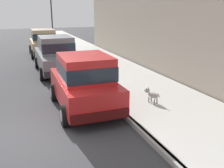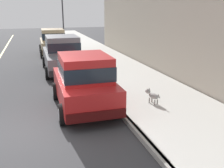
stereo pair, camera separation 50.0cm
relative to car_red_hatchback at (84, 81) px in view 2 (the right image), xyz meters
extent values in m
plane|color=#38383A|center=(-2.21, -1.41, -0.98)|extent=(80.00, 80.00, 0.00)
cube|color=gray|center=(0.99, -1.41, -0.91)|extent=(0.16, 64.00, 0.14)
cube|color=#B7B5AD|center=(2.79, -1.41, -0.91)|extent=(3.60, 64.00, 0.14)
cube|color=red|center=(0.00, 0.10, -0.28)|extent=(1.75, 3.71, 0.76)
cube|color=red|center=(0.00, -0.15, 0.50)|extent=(1.53, 1.91, 0.80)
cube|color=#19232D|center=(0.00, -0.15, 0.44)|extent=(1.56, 1.95, 0.44)
cube|color=#400A0A|center=(0.02, 1.90, -0.52)|extent=(1.69, 0.21, 0.28)
cube|color=#400A0A|center=(-0.01, -1.70, -0.52)|extent=(1.69, 0.21, 0.28)
cylinder|color=black|center=(-0.85, 1.25, -0.66)|extent=(0.23, 0.64, 0.64)
cylinder|color=#9E9EA3|center=(-0.85, 1.25, -0.66)|extent=(0.24, 0.35, 0.35)
cylinder|color=black|center=(0.87, 1.24, -0.66)|extent=(0.23, 0.64, 0.64)
cylinder|color=#9E9EA3|center=(0.87, 1.24, -0.66)|extent=(0.24, 0.35, 0.35)
cylinder|color=black|center=(-0.87, -1.04, -0.66)|extent=(0.23, 0.64, 0.64)
cylinder|color=#9E9EA3|center=(-0.87, -1.04, -0.66)|extent=(0.24, 0.35, 0.35)
cylinder|color=black|center=(0.85, -1.06, -0.66)|extent=(0.23, 0.64, 0.64)
cylinder|color=#9E9EA3|center=(0.85, -1.06, -0.66)|extent=(0.24, 0.35, 0.35)
cube|color=#EAEACC|center=(-0.52, 1.93, -0.16)|extent=(0.28, 0.08, 0.14)
cube|color=#EAEACC|center=(0.55, 1.92, -0.16)|extent=(0.28, 0.08, 0.14)
cube|color=slate|center=(-0.06, 5.65, -0.28)|extent=(1.81, 4.50, 0.76)
cube|color=slate|center=(-0.06, 5.55, 0.52)|extent=(1.59, 2.10, 0.84)
cube|color=#19232D|center=(-0.06, 5.55, 0.46)|extent=(1.62, 2.14, 0.46)
cube|color=#252527|center=(-0.06, 7.85, -0.52)|extent=(1.76, 0.20, 0.28)
cube|color=#252527|center=(-0.07, 3.45, -0.52)|extent=(1.76, 0.20, 0.28)
cylinder|color=black|center=(-0.96, 7.05, -0.66)|extent=(0.22, 0.64, 0.64)
cylinder|color=#9E9EA3|center=(-0.96, 7.05, -0.66)|extent=(0.24, 0.35, 0.35)
cylinder|color=black|center=(0.84, 7.04, -0.66)|extent=(0.22, 0.64, 0.64)
cylinder|color=#9E9EA3|center=(0.84, 7.04, -0.66)|extent=(0.24, 0.35, 0.35)
cylinder|color=black|center=(-0.97, 4.26, -0.66)|extent=(0.22, 0.64, 0.64)
cylinder|color=#9E9EA3|center=(-0.97, 4.26, -0.66)|extent=(0.24, 0.35, 0.35)
cylinder|color=black|center=(0.83, 4.25, -0.66)|extent=(0.22, 0.64, 0.64)
cylinder|color=#9E9EA3|center=(0.83, 4.25, -0.66)|extent=(0.24, 0.35, 0.35)
cube|color=#EAEACC|center=(-0.62, 7.88, -0.16)|extent=(0.28, 0.08, 0.14)
cube|color=#EAEACC|center=(0.50, 7.88, -0.16)|extent=(0.28, 0.08, 0.14)
cube|color=tan|center=(-0.10, 11.20, -0.28)|extent=(1.76, 3.72, 0.76)
cube|color=tan|center=(-0.11, 10.95, 0.50)|extent=(1.53, 1.92, 0.80)
cube|color=#19232D|center=(-0.11, 10.95, 0.44)|extent=(1.57, 1.96, 0.44)
cube|color=#3E3527|center=(-0.08, 13.00, -0.52)|extent=(1.69, 0.22, 0.28)
cube|color=#3E3527|center=(-0.12, 9.40, -0.52)|extent=(1.69, 0.22, 0.28)
cylinder|color=black|center=(-0.95, 12.36, -0.66)|extent=(0.23, 0.64, 0.64)
cylinder|color=#9E9EA3|center=(-0.95, 12.36, -0.66)|extent=(0.24, 0.35, 0.35)
cylinder|color=black|center=(0.77, 12.34, -0.66)|extent=(0.23, 0.64, 0.64)
cylinder|color=#9E9EA3|center=(0.77, 12.34, -0.66)|extent=(0.24, 0.35, 0.35)
cylinder|color=black|center=(-0.98, 10.07, -0.66)|extent=(0.23, 0.64, 0.64)
cylinder|color=#9E9EA3|center=(-0.98, 10.07, -0.66)|extent=(0.24, 0.35, 0.35)
cylinder|color=black|center=(0.74, 10.05, -0.66)|extent=(0.23, 0.64, 0.64)
cylinder|color=#9E9EA3|center=(0.74, 10.05, -0.66)|extent=(0.24, 0.35, 0.35)
cube|color=#EAEACC|center=(-0.62, 13.04, -0.16)|extent=(0.28, 0.08, 0.14)
cube|color=#EAEACC|center=(0.45, 13.03, -0.16)|extent=(0.28, 0.08, 0.14)
ellipsoid|color=#999691|center=(2.28, -0.58, -0.56)|extent=(0.32, 0.48, 0.20)
cylinder|color=#999691|center=(2.18, -0.46, -0.75)|extent=(0.05, 0.05, 0.18)
cylinder|color=#999691|center=(2.29, -0.43, -0.75)|extent=(0.05, 0.05, 0.18)
cylinder|color=#999691|center=(2.26, -0.73, -0.75)|extent=(0.05, 0.05, 0.18)
cylinder|color=#999691|center=(2.37, -0.69, -0.75)|extent=(0.05, 0.05, 0.18)
sphere|color=#999691|center=(2.19, -0.30, -0.47)|extent=(0.17, 0.17, 0.17)
ellipsoid|color=#54524F|center=(2.17, -0.21, -0.49)|extent=(0.10, 0.13, 0.06)
cone|color=#999691|center=(2.15, -0.32, -0.38)|extent=(0.06, 0.06, 0.07)
cone|color=#999691|center=(2.24, -0.29, -0.38)|extent=(0.06, 0.06, 0.07)
cylinder|color=#999691|center=(2.35, -0.83, -0.50)|extent=(0.07, 0.12, 0.13)
cylinder|color=#2D2D33|center=(1.34, 16.56, 1.26)|extent=(0.12, 0.12, 4.20)
cube|color=#9E9384|center=(4.89, 4.25, 1.43)|extent=(0.50, 20.00, 4.81)
camera|label=1|loc=(-2.02, -8.00, 2.33)|focal=41.48mm
camera|label=2|loc=(-1.54, -8.16, 2.33)|focal=41.48mm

